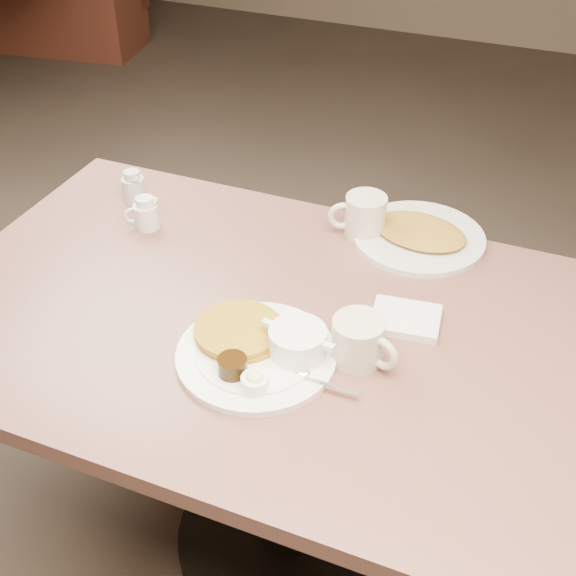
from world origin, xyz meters
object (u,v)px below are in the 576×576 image
at_px(coffee_mug_near, 360,340).
at_px(hash_plate, 419,235).
at_px(creamer_left, 146,214).
at_px(main_plate, 261,347).
at_px(coffee_mug_far, 364,216).
at_px(creamer_right, 133,187).
at_px(diner_table, 285,381).

bearing_deg(coffee_mug_near, hash_plate, 89.35).
relative_size(coffee_mug_near, creamer_left, 1.84).
bearing_deg(hash_plate, creamer_left, -162.77).
height_order(main_plate, coffee_mug_far, coffee_mug_far).
relative_size(coffee_mug_far, creamer_left, 1.79).
height_order(creamer_right, hash_plate, creamer_right).
bearing_deg(creamer_right, creamer_left, -46.31).
bearing_deg(coffee_mug_far, diner_table, -97.65).
bearing_deg(diner_table, main_plate, -89.99).
xyz_separation_m(diner_table, main_plate, (0.00, -0.11, 0.19)).
distance_m(coffee_mug_near, coffee_mug_far, 0.43).
distance_m(diner_table, creamer_left, 0.52).
bearing_deg(main_plate, creamer_left, 144.54).
xyz_separation_m(diner_table, coffee_mug_near, (0.17, -0.05, 0.22)).
height_order(coffee_mug_near, coffee_mug_far, coffee_mug_far).
height_order(diner_table, coffee_mug_far, coffee_mug_far).
bearing_deg(coffee_mug_far, coffee_mug_near, -73.33).
xyz_separation_m(coffee_mug_far, hash_plate, (0.13, 0.03, -0.04)).
relative_size(coffee_mug_far, hash_plate, 0.41).
bearing_deg(diner_table, coffee_mug_far, 82.35).
height_order(creamer_left, hash_plate, creamer_left).
height_order(main_plate, creamer_left, creamer_left).
bearing_deg(creamer_left, coffee_mug_far, 18.82).
bearing_deg(diner_table, hash_plate, 65.45).
height_order(coffee_mug_near, hash_plate, coffee_mug_near).
distance_m(diner_table, creamer_right, 0.65).
xyz_separation_m(coffee_mug_far, creamer_left, (-0.49, -0.17, -0.01)).
xyz_separation_m(diner_table, creamer_right, (-0.53, 0.30, 0.21)).
xyz_separation_m(main_plate, coffee_mug_far, (0.05, 0.48, 0.03)).
bearing_deg(hash_plate, coffee_mug_near, -90.65).
distance_m(diner_table, main_plate, 0.22).
xyz_separation_m(creamer_left, hash_plate, (0.62, 0.19, -0.02)).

